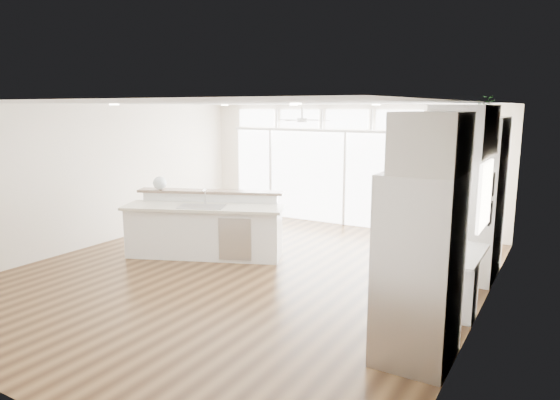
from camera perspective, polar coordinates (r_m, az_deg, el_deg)
The scene contains 23 objects.
floor at distance 8.15m, azimuth -3.88°, elevation -8.43°, with size 7.00×8.00×0.02m, color #3B2412.
ceiling at distance 7.71m, azimuth -4.13°, elevation 10.98°, with size 7.00×8.00×0.02m, color white.
wall_back at distance 11.30m, azimuth 7.62°, elevation 3.92°, with size 7.00×0.04×2.70m, color white.
wall_left at distance 10.20m, azimuth -20.42°, elevation 2.63°, with size 0.04×8.00×2.70m, color white.
wall_right at distance 6.53m, azimuth 22.19°, elevation -1.64°, with size 0.04×8.00×2.70m, color white.
glass_wall at distance 11.29m, azimuth 7.46°, elevation 2.38°, with size 5.80×0.06×2.08m, color white.
transom_row at distance 11.18m, azimuth 7.62°, elevation 9.14°, with size 5.90×0.06×0.40m, color white.
desk_window at distance 6.79m, azimuth 22.36°, elevation 0.51°, with size 0.04×0.85×0.85m, color white.
ceiling_fan at distance 10.36m, azimuth 2.54°, elevation 9.67°, with size 1.16×1.16×0.32m, color silver.
recessed_lights at distance 7.87m, azimuth -3.29°, elevation 10.83°, with size 3.40×3.00×0.02m, color white.
oven_cabinet at distance 8.34m, azimuth 21.80°, elevation 0.21°, with size 0.64×1.20×2.50m, color white.
desk_nook at distance 7.12m, azimuth 19.05°, elevation -8.54°, with size 0.72×1.30×0.76m, color white.
upper_cabinets at distance 6.75m, azimuth 20.39°, elevation 7.44°, with size 0.64×1.30×0.64m, color white.
refrigerator at distance 5.40m, azimuth 15.60°, elevation -7.52°, with size 0.76×0.90×2.00m, color #B3B3B8.
fridge_cabinet at distance 5.15m, azimuth 16.96°, elevation 6.30°, with size 0.64×0.90×0.60m, color white.
framed_photos at distance 7.42m, azimuth 23.00°, elevation 0.09°, with size 0.06×0.22×0.80m, color black.
kitchen_island at distance 9.00m, azimuth -8.66°, elevation -2.91°, with size 2.84×1.07×1.13m, color white.
rug at distance 7.94m, azimuth 17.23°, elevation -9.32°, with size 0.86×0.62×0.01m, color #352311.
office_chair at distance 7.08m, azimuth 14.67°, elevation -7.02°, with size 0.57×0.52×1.09m, color black.
fishbowl at distance 9.55m, azimuth -13.58°, elevation 1.90°, with size 0.25×0.25×0.25m, color silver.
monitor at distance 6.98m, azimuth 18.69°, elevation -3.96°, with size 0.08×0.48×0.40m, color black.
keyboard at distance 7.06m, azimuth 17.25°, elevation -5.32°, with size 0.11×0.30×0.02m, color silver.
potted_plant at distance 8.23m, azimuth 22.46°, elevation 9.63°, with size 0.28×0.31×0.24m, color #285D27.
Camera 1 is at (4.39, -6.34, 2.64)m, focal length 32.00 mm.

